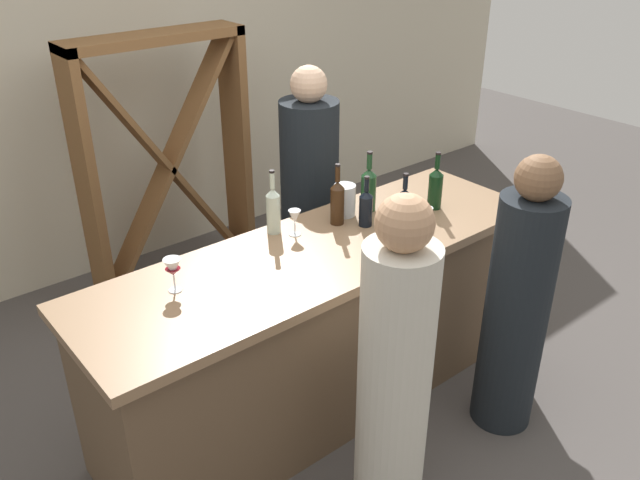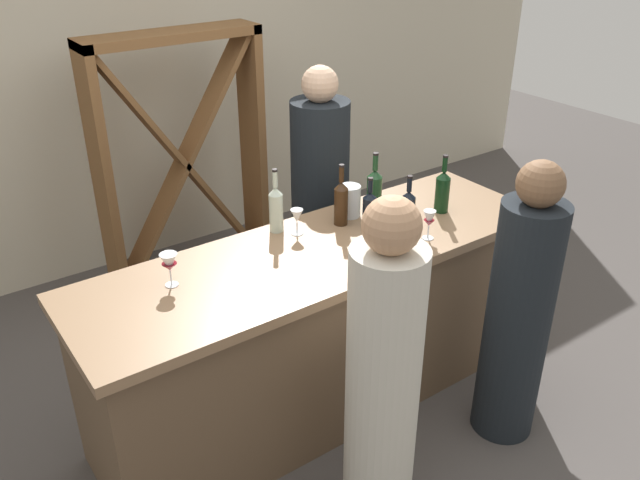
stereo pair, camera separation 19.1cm
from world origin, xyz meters
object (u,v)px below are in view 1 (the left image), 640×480
Objects in this scene: wine_glass_near_right at (294,218)px; wine_glass_near_center at (173,269)px; wine_rack at (167,167)px; person_left_guest at (394,379)px; wine_bottle_second_right_olive_green at (369,188)px; water_pitcher at (345,200)px; wine_bottle_leftmost_clear_pale at (273,209)px; person_center_guest at (517,307)px; person_right_guest at (310,205)px; wine_bottle_far_right_dark_green at (435,187)px; wine_bottle_second_left_amber_brown at (337,201)px; wine_bottle_rightmost_near_black at (404,206)px; wine_bottle_center_near_black at (366,207)px; wine_glass_near_left at (426,217)px.

wine_glass_near_center is at bearing -172.87° from wine_glass_near_right.
wine_rack is 2.40m from person_left_guest.
person_left_guest is (-0.69, -0.91, -0.35)m from wine_bottle_second_right_olive_green.
water_pitcher is (-0.14, 0.04, -0.04)m from wine_bottle_second_right_olive_green.
wine_bottle_leftmost_clear_pale is at bearing -94.37° from wine_rack.
wine_rack is 1.17× the size of person_center_guest.
wine_bottle_second_right_olive_green is at bearing -56.69° from person_left_guest.
person_right_guest is at bearing 5.92° from person_center_guest.
person_left_guest is at bearing -127.27° from wine_bottle_second_right_olive_green.
wine_bottle_far_right_dark_green is (0.85, -0.32, -0.01)m from wine_bottle_leftmost_clear_pale.
wine_bottle_leftmost_clear_pale is at bearing 159.45° from wine_bottle_far_right_dark_green.
wine_bottle_second_left_amber_brown is 0.34m from wine_bottle_rightmost_near_black.
person_left_guest reaches higher than wine_bottle_rightmost_near_black.
person_right_guest reaches higher than person_left_guest.
wine_bottle_second_right_olive_green reaches higher than wine_glass_near_right.
wine_rack reaches higher than wine_bottle_second_left_amber_brown.
person_center_guest is (0.88, 0.03, -0.04)m from person_left_guest.
water_pitcher is (-0.00, 0.16, -0.02)m from wine_bottle_center_near_black.
wine_bottle_leftmost_clear_pale reaches higher than wine_bottle_rightmost_near_black.
wine_bottle_leftmost_clear_pale is 1.05× the size of wine_bottle_far_right_dark_green.
wine_rack is 5.25× the size of wine_bottle_second_left_amber_brown.
wine_glass_near_right is at bearing 171.70° from wine_bottle_second_left_amber_brown.
wine_bottle_second_left_amber_brown is at bearing 135.99° from wine_bottle_rightmost_near_black.
wine_bottle_second_right_olive_green is 0.40m from wine_glass_near_left.
wine_bottle_second_left_amber_brown is at bearing -46.57° from person_left_guest.
person_center_guest reaches higher than wine_bottle_second_right_olive_green.
person_right_guest is (0.07, 0.59, -0.33)m from wine_bottle_second_right_olive_green.
wine_bottle_center_near_black is 1.75× the size of wine_glass_near_center.
wine_glass_near_left is 0.46m from water_pitcher.
wine_glass_near_left is at bearing -76.03° from wine_rack.
wine_bottle_center_near_black is 0.18× the size of person_center_guest.
wine_bottle_leftmost_clear_pale is 0.56m from wine_bottle_second_right_olive_green.
wine_bottle_center_near_black is 0.19m from wine_bottle_second_right_olive_green.
wine_bottle_second_right_olive_green is 0.36m from wine_bottle_far_right_dark_green.
wine_bottle_center_near_black is 1.07m from wine_glass_near_center.
wine_bottle_rightmost_near_black is 0.29m from wine_bottle_far_right_dark_green.
wine_glass_near_right is at bearing -177.33° from water_pitcher.
wine_glass_near_left is (0.01, -0.15, -0.01)m from wine_bottle_rightmost_near_black.
wine_bottle_leftmost_clear_pale reaches higher than wine_bottle_center_near_black.
wine_bottle_far_right_dark_green reaches higher than wine_glass_near_right.
wine_glass_near_right is (0.06, -0.09, -0.03)m from wine_bottle_leftmost_clear_pale.
wine_bottle_center_near_black is 1.02m from person_left_guest.
wine_bottle_rightmost_near_black is at bearing -44.01° from wine_bottle_second_left_amber_brown.
wine_bottle_center_near_black is at bearing 119.80° from wine_glass_near_left.
wine_bottle_center_near_black reaches higher than wine_glass_near_center.
wine_bottle_far_right_dark_green is at bearing -5.21° from wine_glass_near_center.
person_left_guest reaches higher than wine_bottle_second_left_amber_brown.
wine_bottle_second_left_amber_brown reaches higher than wine_glass_near_right.
wine_glass_near_left is 1.12× the size of wine_glass_near_right.
wine_rack is 1.52m from wine_bottle_second_left_amber_brown.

